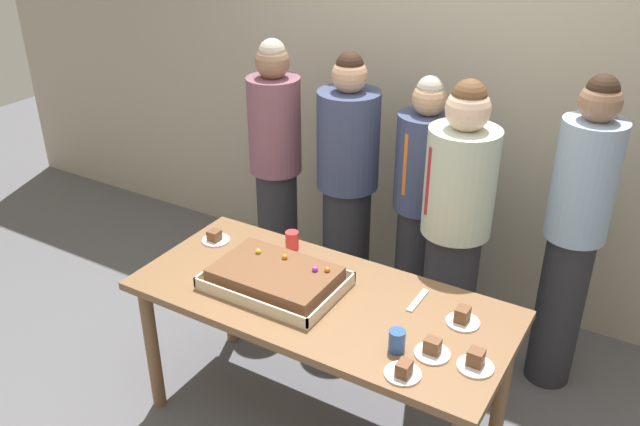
# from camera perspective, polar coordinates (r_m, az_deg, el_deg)

# --- Properties ---
(ground_plane) EXTENTS (12.00, 12.00, 0.00)m
(ground_plane) POSITION_cam_1_polar(r_m,az_deg,el_deg) (3.66, 0.04, -17.48)
(ground_plane) COLOR #5B5B60
(interior_back_panel) EXTENTS (8.00, 0.12, 3.00)m
(interior_back_panel) POSITION_cam_1_polar(r_m,az_deg,el_deg) (4.20, 11.58, 11.87)
(interior_back_panel) COLOR #B2A893
(interior_back_panel) RESTS_ON ground_plane
(party_table) EXTENTS (1.80, 0.81, 0.80)m
(party_table) POSITION_cam_1_polar(r_m,az_deg,el_deg) (3.21, 0.04, -8.63)
(party_table) COLOR brown
(party_table) RESTS_ON ground_plane
(sheet_cake) EXTENTS (0.64, 0.44, 0.12)m
(sheet_cake) POSITION_cam_1_polar(r_m,az_deg,el_deg) (3.21, -3.84, -5.53)
(sheet_cake) COLOR beige
(sheet_cake) RESTS_ON party_table
(plated_slice_near_left) EXTENTS (0.15, 0.15, 0.08)m
(plated_slice_near_left) POSITION_cam_1_polar(r_m,az_deg,el_deg) (2.81, 13.13, -12.25)
(plated_slice_near_left) COLOR white
(plated_slice_near_left) RESTS_ON party_table
(plated_slice_near_right) EXTENTS (0.15, 0.15, 0.08)m
(plated_slice_near_right) POSITION_cam_1_polar(r_m,az_deg,el_deg) (3.04, 12.07, -8.75)
(plated_slice_near_right) COLOR white
(plated_slice_near_right) RESTS_ON party_table
(plated_slice_far_left) EXTENTS (0.15, 0.15, 0.07)m
(plated_slice_far_left) POSITION_cam_1_polar(r_m,az_deg,el_deg) (2.72, 7.12, -13.25)
(plated_slice_far_left) COLOR white
(plated_slice_far_left) RESTS_ON party_table
(plated_slice_far_right) EXTENTS (0.15, 0.15, 0.06)m
(plated_slice_far_right) POSITION_cam_1_polar(r_m,az_deg,el_deg) (3.63, -8.94, -2.11)
(plated_slice_far_right) COLOR white
(plated_slice_far_right) RESTS_ON party_table
(plated_slice_center_front) EXTENTS (0.15, 0.15, 0.07)m
(plated_slice_center_front) POSITION_cam_1_polar(r_m,az_deg,el_deg) (2.84, 9.56, -11.43)
(plated_slice_center_front) COLOR white
(plated_slice_center_front) RESTS_ON party_table
(drink_cup_nearest) EXTENTS (0.07, 0.07, 0.10)m
(drink_cup_nearest) POSITION_cam_1_polar(r_m,az_deg,el_deg) (3.50, -2.40, -2.35)
(drink_cup_nearest) COLOR red
(drink_cup_nearest) RESTS_ON party_table
(drink_cup_middle) EXTENTS (0.07, 0.07, 0.10)m
(drink_cup_middle) POSITION_cam_1_polar(r_m,az_deg,el_deg) (2.82, 6.58, -10.79)
(drink_cup_middle) COLOR #2D5199
(drink_cup_middle) RESTS_ON party_table
(cake_server_utensil) EXTENTS (0.03, 0.20, 0.01)m
(cake_server_utensil) POSITION_cam_1_polar(r_m,az_deg,el_deg) (3.15, 8.34, -7.39)
(cake_server_utensil) COLOR silver
(cake_server_utensil) RESTS_ON party_table
(person_serving_front) EXTENTS (0.33, 0.33, 1.60)m
(person_serving_front) POSITION_cam_1_polar(r_m,az_deg,el_deg) (3.94, 8.62, 0.58)
(person_serving_front) COLOR #28282D
(person_serving_front) RESTS_ON ground_plane
(person_green_shirt_behind) EXTENTS (0.32, 0.32, 1.73)m
(person_green_shirt_behind) POSITION_cam_1_polar(r_m,az_deg,el_deg) (4.17, -3.77, 3.56)
(person_green_shirt_behind) COLOR #28282D
(person_green_shirt_behind) RESTS_ON ground_plane
(person_striped_tie_right) EXTENTS (0.36, 0.36, 1.71)m
(person_striped_tie_right) POSITION_cam_1_polar(r_m,az_deg,el_deg) (3.54, 11.42, -1.78)
(person_striped_tie_right) COLOR #28282D
(person_striped_tie_right) RESTS_ON ground_plane
(person_far_right_suit) EXTENTS (0.37, 0.37, 1.69)m
(person_far_right_suit) POSITION_cam_1_polar(r_m,az_deg,el_deg) (4.03, 2.33, 2.18)
(person_far_right_suit) COLOR #28282D
(person_far_right_suit) RESTS_ON ground_plane
(person_left_edge_reaching) EXTENTS (0.31, 0.31, 1.76)m
(person_left_edge_reaching) POSITION_cam_1_polar(r_m,az_deg,el_deg) (3.64, 20.85, -1.71)
(person_left_edge_reaching) COLOR #28282D
(person_left_edge_reaching) RESTS_ON ground_plane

